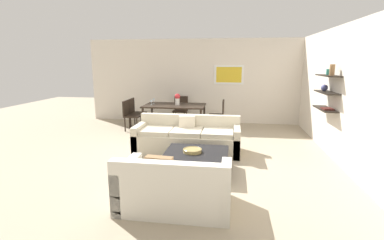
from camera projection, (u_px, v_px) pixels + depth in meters
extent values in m
plane|color=tan|center=(188.00, 156.00, 6.01)|extent=(18.00, 18.00, 0.00)
cube|color=silver|center=(215.00, 81.00, 9.11)|extent=(8.40, 0.06, 2.70)
cube|color=white|center=(229.00, 75.00, 8.95)|extent=(0.95, 0.02, 0.61)
cube|color=gold|center=(229.00, 75.00, 8.94)|extent=(0.80, 0.01, 0.49)
cube|color=silver|center=(335.00, 92.00, 5.88)|extent=(0.06, 8.20, 2.70)
cube|color=black|center=(328.00, 76.00, 5.81)|extent=(0.28, 0.90, 0.02)
cube|color=black|center=(327.00, 92.00, 5.89)|extent=(0.28, 0.90, 0.02)
cube|color=black|center=(325.00, 109.00, 5.96)|extent=(0.28, 0.90, 0.02)
cylinder|color=olive|center=(332.00, 70.00, 5.59)|extent=(0.10, 0.10, 0.22)
sphere|color=#4C518C|center=(324.00, 88.00, 6.04)|extent=(0.14, 0.14, 0.14)
cylinder|color=teal|center=(328.00, 72.00, 5.85)|extent=(0.07, 0.07, 0.12)
cube|color=#4C1E19|center=(327.00, 109.00, 5.81)|extent=(0.20, 0.28, 0.03)
cube|color=beige|center=(187.00, 143.00, 6.27)|extent=(2.32, 0.90, 0.42)
cube|color=beige|center=(190.00, 122.00, 6.54)|extent=(2.32, 0.16, 0.36)
cube|color=beige|center=(140.00, 137.00, 6.40)|extent=(0.14, 0.90, 0.60)
cube|color=beige|center=(237.00, 141.00, 6.09)|extent=(0.14, 0.90, 0.60)
cube|color=beige|center=(157.00, 131.00, 6.27)|extent=(0.66, 0.70, 0.10)
cube|color=beige|center=(187.00, 132.00, 6.17)|extent=(0.66, 0.70, 0.10)
cube|color=beige|center=(218.00, 133.00, 6.08)|extent=(0.66, 0.70, 0.10)
cube|color=beige|center=(187.00, 124.00, 6.38)|extent=(0.37, 0.15, 0.36)
cube|color=silver|center=(176.00, 192.00, 3.89)|extent=(1.52, 0.90, 0.42)
cube|color=silver|center=(169.00, 176.00, 3.46)|extent=(1.52, 0.16, 0.36)
cube|color=silver|center=(226.00, 189.00, 3.78)|extent=(0.14, 0.90, 0.60)
cube|color=silver|center=(128.00, 183.00, 3.98)|extent=(0.14, 0.90, 0.60)
cube|color=silver|center=(198.00, 175.00, 3.84)|extent=(0.60, 0.70, 0.10)
cube|color=silver|center=(154.00, 172.00, 3.93)|extent=(0.60, 0.70, 0.10)
cube|color=#99724C|center=(159.00, 170.00, 3.66)|extent=(0.37, 0.15, 0.36)
cube|color=black|center=(196.00, 162.00, 5.11)|extent=(1.14, 0.99, 0.38)
cylinder|color=#99844C|center=(192.00, 151.00, 5.06)|extent=(0.34, 0.34, 0.05)
torus|color=#99844C|center=(192.00, 149.00, 5.05)|extent=(0.34, 0.34, 0.02)
cube|color=black|center=(175.00, 106.00, 8.16)|extent=(1.76, 1.01, 0.04)
cylinder|color=black|center=(143.00, 120.00, 7.92)|extent=(0.06, 0.06, 0.71)
cylinder|color=black|center=(201.00, 122.00, 7.68)|extent=(0.06, 0.06, 0.71)
cylinder|color=black|center=(152.00, 115.00, 8.78)|extent=(0.06, 0.06, 0.71)
cylinder|color=black|center=(204.00, 116.00, 8.55)|extent=(0.06, 0.06, 0.71)
cube|color=black|center=(133.00, 116.00, 8.17)|extent=(0.44, 0.44, 0.04)
cube|color=black|center=(126.00, 108.00, 8.15)|extent=(0.04, 0.44, 0.43)
cylinder|color=black|center=(137.00, 125.00, 8.01)|extent=(0.04, 0.04, 0.41)
cylinder|color=black|center=(141.00, 122.00, 8.36)|extent=(0.04, 0.04, 0.41)
cylinder|color=black|center=(125.00, 125.00, 8.07)|extent=(0.04, 0.04, 0.41)
cylinder|color=black|center=(130.00, 122.00, 8.41)|extent=(0.04, 0.04, 0.41)
cube|color=black|center=(180.00, 111.00, 9.02)|extent=(0.44, 0.44, 0.04)
cube|color=black|center=(181.00, 103.00, 9.16)|extent=(0.44, 0.04, 0.43)
cylinder|color=black|center=(174.00, 119.00, 8.92)|extent=(0.04, 0.04, 0.41)
cylinder|color=black|center=(185.00, 119.00, 8.86)|extent=(0.04, 0.04, 0.41)
cylinder|color=black|center=(176.00, 116.00, 9.26)|extent=(0.04, 0.04, 0.41)
cylinder|color=black|center=(187.00, 117.00, 9.21)|extent=(0.04, 0.04, 0.41)
cube|color=black|center=(138.00, 113.00, 8.61)|extent=(0.44, 0.44, 0.04)
cube|color=black|center=(131.00, 105.00, 8.59)|extent=(0.04, 0.44, 0.43)
cylinder|color=black|center=(142.00, 122.00, 8.46)|extent=(0.04, 0.04, 0.41)
cylinder|color=black|center=(146.00, 119.00, 8.80)|extent=(0.04, 0.04, 0.41)
cylinder|color=black|center=(131.00, 121.00, 8.51)|extent=(0.04, 0.04, 0.41)
cylinder|color=black|center=(135.00, 119.00, 8.86)|extent=(0.04, 0.04, 0.41)
cube|color=black|center=(216.00, 115.00, 8.26)|extent=(0.44, 0.44, 0.04)
cube|color=black|center=(223.00, 108.00, 8.19)|extent=(0.04, 0.44, 0.43)
cylinder|color=black|center=(211.00, 121.00, 8.51)|extent=(0.04, 0.04, 0.41)
cylinder|color=black|center=(210.00, 124.00, 8.16)|extent=(0.04, 0.04, 0.41)
cylinder|color=black|center=(222.00, 122.00, 8.46)|extent=(0.04, 0.04, 0.41)
cylinder|color=black|center=(222.00, 124.00, 8.11)|extent=(0.04, 0.04, 0.41)
cylinder|color=silver|center=(151.00, 105.00, 8.12)|extent=(0.06, 0.06, 0.01)
cylinder|color=silver|center=(151.00, 103.00, 8.12)|extent=(0.01, 0.01, 0.08)
cylinder|color=silver|center=(151.00, 101.00, 8.10)|extent=(0.07, 0.07, 0.07)
cylinder|color=silver|center=(154.00, 104.00, 8.37)|extent=(0.06, 0.06, 0.01)
cylinder|color=silver|center=(154.00, 102.00, 8.36)|extent=(0.01, 0.01, 0.08)
cylinder|color=silver|center=(154.00, 100.00, 8.34)|extent=(0.06, 0.06, 0.08)
cylinder|color=silver|center=(178.00, 103.00, 8.58)|extent=(0.06, 0.06, 0.01)
cylinder|color=silver|center=(178.00, 101.00, 8.57)|extent=(0.01, 0.01, 0.08)
cylinder|color=silver|center=(178.00, 99.00, 8.56)|extent=(0.07, 0.07, 0.07)
cylinder|color=silver|center=(177.00, 102.00, 8.11)|extent=(0.12, 0.12, 0.19)
sphere|color=red|center=(177.00, 96.00, 8.08)|extent=(0.16, 0.16, 0.16)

